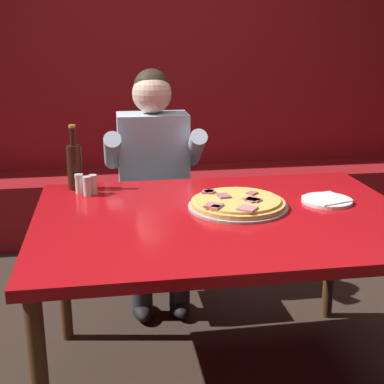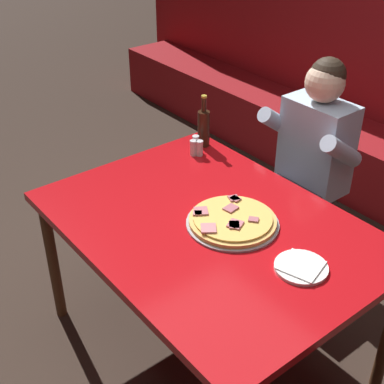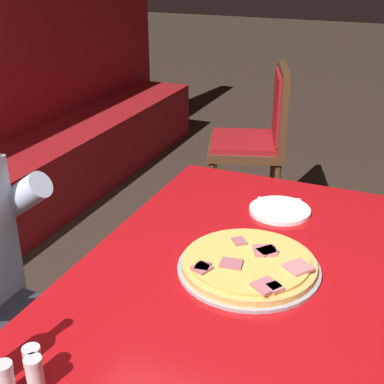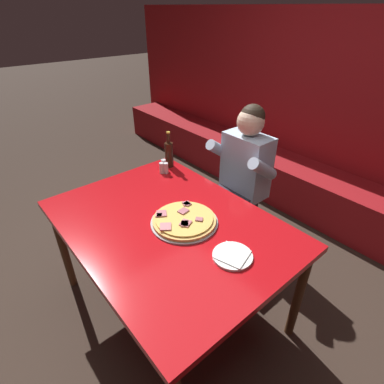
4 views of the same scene
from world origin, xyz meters
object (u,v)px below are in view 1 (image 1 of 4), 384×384
plate_white_paper (327,200)px  shaker_oregano (79,185)px  main_dining_table (224,231)px  pizza (238,203)px  shaker_parmesan (87,187)px  beer_bottle (74,165)px  shaker_red_pepper_flakes (93,185)px  diner_seated_blue_shirt (155,178)px

plate_white_paper → shaker_oregano: (-1.03, 0.30, 0.03)m
main_dining_table → plate_white_paper: plate_white_paper is taller
pizza → plate_white_paper: (0.39, 0.01, -0.01)m
shaker_oregano → shaker_parmesan: same height
pizza → shaker_parmesan: (-0.60, 0.26, 0.02)m
shaker_oregano → pizza: bearing=-25.8°
beer_bottle → shaker_oregano: (0.02, -0.07, -0.07)m
main_dining_table → pizza: pizza is taller
beer_bottle → shaker_parmesan: beer_bottle is taller
shaker_oregano → shaker_parmesan: size_ratio=1.00×
main_dining_table → plate_white_paper: bearing=9.9°
plate_white_paper → main_dining_table: bearing=-170.1°
plate_white_paper → shaker_red_pepper_flakes: size_ratio=2.44×
beer_bottle → shaker_parmesan: bearing=-64.2°
main_dining_table → shaker_oregano: bearing=146.5°
plate_white_paper → beer_bottle: size_ratio=0.72×
beer_bottle → shaker_parmesan: size_ratio=3.40×
main_dining_table → pizza: (0.07, 0.07, 0.09)m
pizza → shaker_parmesan: bearing=156.3°
pizza → diner_seated_blue_shirt: 0.83m
shaker_parmesan → pizza: bearing=-23.7°
diner_seated_blue_shirt → shaker_oregano: bearing=-128.6°
plate_white_paper → shaker_parmesan: 1.02m
shaker_oregano → diner_seated_blue_shirt: bearing=51.4°
shaker_parmesan → shaker_oregano: bearing=129.0°
plate_white_paper → diner_seated_blue_shirt: diner_seated_blue_shirt is taller
main_dining_table → shaker_oregano: 0.69m
shaker_oregano → diner_seated_blue_shirt: 0.61m
main_dining_table → shaker_parmesan: shaker_parmesan is taller
main_dining_table → shaker_parmesan: size_ratio=17.14×
beer_bottle → shaker_red_pepper_flakes: bearing=-49.5°
diner_seated_blue_shirt → beer_bottle: bearing=-134.8°
shaker_red_pepper_flakes → diner_seated_blue_shirt: size_ratio=0.07×
main_dining_table → diner_seated_blue_shirt: bearing=102.9°
shaker_red_pepper_flakes → shaker_oregano: (-0.06, 0.02, 0.00)m
plate_white_paper → shaker_parmesan: size_ratio=2.44×
pizza → shaker_red_pepper_flakes: size_ratio=4.71×
pizza → beer_bottle: bearing=150.0°
plate_white_paper → shaker_oregano: bearing=163.8°
pizza → shaker_red_pepper_flakes: shaker_red_pepper_flakes is taller
main_dining_table → beer_bottle: 0.76m
shaker_parmesan → diner_seated_blue_shirt: diner_seated_blue_shirt is taller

